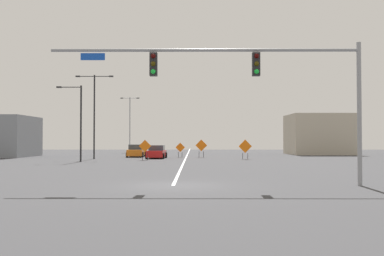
% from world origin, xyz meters
% --- Properties ---
extents(ground, '(140.85, 140.85, 0.00)m').
position_xyz_m(ground, '(0.00, 0.00, 0.00)').
color(ground, '#38383A').
extents(road_centre_stripe, '(0.16, 78.25, 0.01)m').
position_xyz_m(road_centre_stripe, '(0.00, 39.12, 0.00)').
color(road_centre_stripe, white).
rests_on(road_centre_stripe, ground).
extents(traffic_signal_assembly, '(14.00, 0.44, 6.46)m').
position_xyz_m(traffic_signal_assembly, '(3.52, -0.01, 4.99)').
color(traffic_signal_assembly, gray).
rests_on(traffic_signal_assembly, ground).
extents(street_lamp_mid_left, '(2.37, 0.24, 7.10)m').
position_xyz_m(street_lamp_mid_left, '(-9.79, 20.98, 4.00)').
color(street_lamp_mid_left, black).
rests_on(street_lamp_mid_left, ground).
extents(street_lamp_near_right, '(4.00, 0.24, 8.96)m').
position_xyz_m(street_lamp_near_right, '(-9.70, 26.92, 5.29)').
color(street_lamp_near_right, black).
rests_on(street_lamp_near_right, ground).
extents(street_lamp_far_right, '(3.05, 0.24, 8.95)m').
position_xyz_m(street_lamp_far_right, '(-9.52, 51.51, 5.20)').
color(street_lamp_far_right, gray).
rests_on(street_lamp_far_right, ground).
extents(construction_sign_median_near, '(1.10, 0.10, 1.71)m').
position_xyz_m(construction_sign_median_near, '(-0.68, 31.21, 1.06)').
color(construction_sign_median_near, orange).
rests_on(construction_sign_median_near, ground).
extents(construction_sign_left_lane, '(1.34, 0.25, 2.07)m').
position_xyz_m(construction_sign_left_lane, '(1.76, 30.97, 1.30)').
color(construction_sign_left_lane, orange).
rests_on(construction_sign_left_lane, ground).
extents(construction_sign_left_shoulder, '(1.24, 0.08, 2.04)m').
position_xyz_m(construction_sign_left_shoulder, '(-4.00, 24.37, 1.30)').
color(construction_sign_left_shoulder, orange).
rests_on(construction_sign_left_shoulder, ground).
extents(construction_sign_median_far, '(1.41, 0.22, 2.06)m').
position_xyz_m(construction_sign_median_far, '(6.30, 26.42, 1.28)').
color(construction_sign_median_far, orange).
rests_on(construction_sign_median_far, ground).
extents(car_red_near, '(2.14, 4.05, 1.44)m').
position_xyz_m(car_red_near, '(-3.18, 28.44, 0.66)').
color(car_red_near, red).
rests_on(car_red_near, ground).
extents(car_orange_far, '(2.04, 4.19, 1.48)m').
position_xyz_m(car_orange_far, '(-5.95, 32.56, 0.70)').
color(car_orange_far, orange).
rests_on(car_orange_far, ground).
extents(roadside_building_west, '(6.60, 8.24, 4.87)m').
position_xyz_m(roadside_building_west, '(-21.97, 32.88, 2.44)').
color(roadside_building_west, gray).
rests_on(roadside_building_west, ground).
extents(roadside_building_east, '(8.26, 8.07, 5.56)m').
position_xyz_m(roadside_building_east, '(18.34, 41.72, 2.78)').
color(roadside_building_east, '#B2A893').
rests_on(roadside_building_east, ground).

